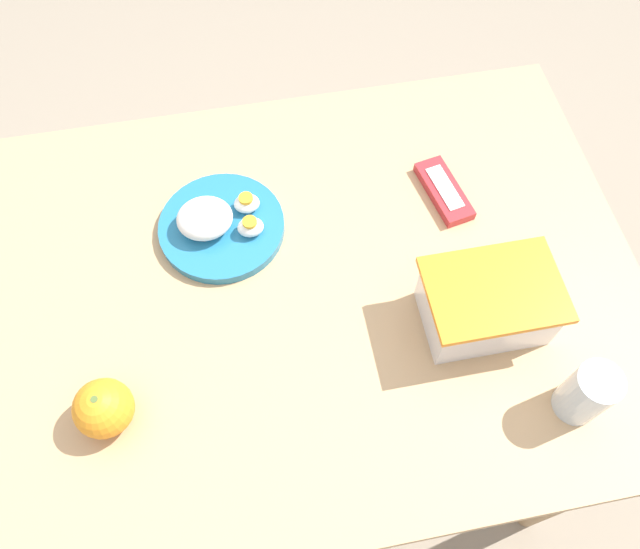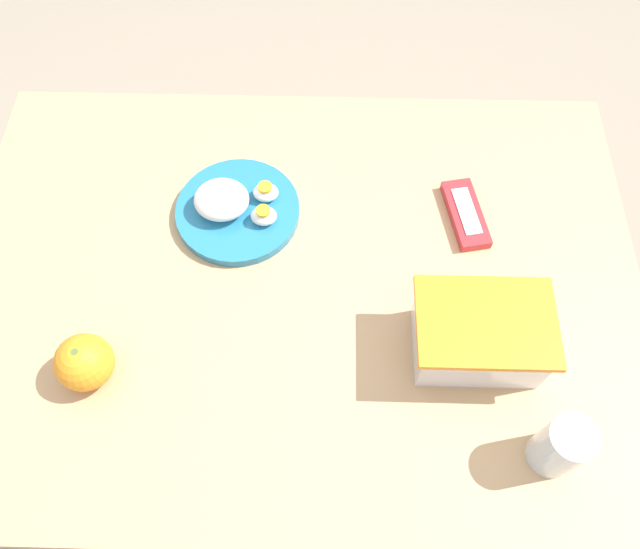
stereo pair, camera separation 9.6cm
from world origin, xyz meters
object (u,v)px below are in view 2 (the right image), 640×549
object	(u,v)px
food_container	(478,337)
candy_bar	(466,214)
orange_fruit	(84,362)
rice_plate	(235,207)
drinking_glass	(561,446)

from	to	relation	value
food_container	candy_bar	size ratio (longest dim) A/B	1.38
orange_fruit	rice_plate	distance (m)	0.34
orange_fruit	candy_bar	bearing A→B (deg)	-153.24
orange_fruit	candy_bar	world-z (taller)	orange_fruit
food_container	drinking_glass	world-z (taller)	drinking_glass
candy_bar	drinking_glass	bearing A→B (deg)	101.77
orange_fruit	drinking_glass	xyz separation A→B (m)	(-0.65, 0.10, 0.01)
food_container	candy_bar	distance (m)	0.24
food_container	orange_fruit	distance (m)	0.56
food_container	rice_plate	bearing A→B (deg)	-31.92
orange_fruit	candy_bar	size ratio (longest dim) A/B	0.59
orange_fruit	drinking_glass	world-z (taller)	drinking_glass
candy_bar	drinking_glass	distance (m)	0.40
candy_bar	rice_plate	bearing A→B (deg)	0.38
food_container	drinking_glass	xyz separation A→B (m)	(-0.09, 0.16, 0.01)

